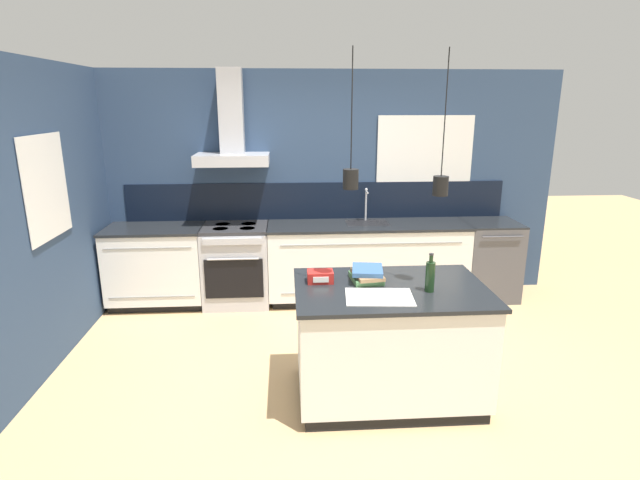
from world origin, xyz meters
TOP-DOWN VIEW (x-y plane):
  - ground_plane at (0.00, 0.00)m, footprint 16.00×16.00m
  - wall_back at (-0.06, 2.00)m, footprint 5.60×2.44m
  - wall_left at (-2.43, 0.70)m, footprint 0.08×3.80m
  - counter_run_left at (-1.84, 1.69)m, footprint 1.07×0.64m
  - counter_run_sink at (0.55, 1.69)m, footprint 2.28×0.64m
  - oven_range at (-0.95, 1.69)m, footprint 0.73×0.66m
  - dishwasher at (1.99, 1.69)m, footprint 0.61×0.65m
  - kitchen_island at (0.40, -0.30)m, footprint 1.44×0.97m
  - bottle_on_island at (0.66, -0.41)m, footprint 0.07×0.07m
  - book_stack at (0.24, -0.16)m, footprint 0.27×0.33m
  - red_supply_box at (-0.12, -0.16)m, footprint 0.20×0.14m
  - paper_pile at (0.28, -0.50)m, footprint 0.50×0.38m

SIDE VIEW (x-z plane):
  - ground_plane at x=0.00m, z-range 0.00..0.00m
  - dishwasher at x=1.99m, z-range 0.00..0.91m
  - oven_range at x=-0.95m, z-range 0.00..0.91m
  - kitchen_island at x=0.40m, z-range 0.00..0.91m
  - counter_run_left at x=-1.84m, z-range 0.01..0.92m
  - counter_run_sink at x=0.55m, z-range -0.18..1.11m
  - paper_pile at x=0.28m, z-range 0.91..0.92m
  - red_supply_box at x=-0.12m, z-range 0.91..1.00m
  - book_stack at x=0.24m, z-range 0.91..1.01m
  - bottle_on_island at x=0.66m, z-range 0.88..1.17m
  - wall_left at x=-2.43m, z-range 0.00..2.60m
  - wall_back at x=-0.06m, z-range 0.05..2.65m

